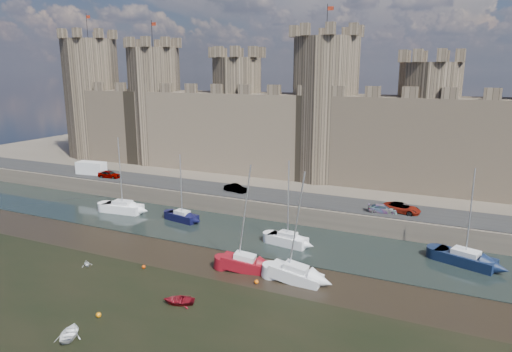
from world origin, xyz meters
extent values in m
plane|color=black|center=(0.00, 0.00, 0.00)|extent=(160.00, 160.00, 0.00)
cube|color=black|center=(0.00, 24.00, 0.04)|extent=(160.00, 12.00, 0.08)
cube|color=#4C443A|center=(0.00, 60.00, 1.25)|extent=(160.00, 60.00, 2.50)
cube|color=black|center=(0.00, 34.00, 2.55)|extent=(160.00, 7.00, 0.10)
cube|color=#42382B|center=(0.00, 48.00, 9.50)|extent=(100.00, 9.00, 14.00)
cylinder|color=#42382B|center=(-48.00, 48.00, 14.50)|extent=(11.00, 11.00, 24.00)
cylinder|color=black|center=(-48.00, 48.00, 29.00)|extent=(0.10, 0.10, 5.00)
cube|color=#9C2914|center=(-47.50, 48.00, 30.80)|extent=(1.00, 0.03, 0.60)
cylinder|color=#42382B|center=(-32.00, 48.00, 13.50)|extent=(10.00, 10.00, 22.00)
cylinder|color=black|center=(-32.00, 48.00, 27.00)|extent=(0.10, 0.10, 5.00)
cube|color=#9C2914|center=(-31.50, 48.00, 28.80)|extent=(1.00, 0.03, 0.60)
cylinder|color=#42382B|center=(-14.00, 48.00, 12.50)|extent=(9.00, 9.00, 20.00)
cylinder|color=#42382B|center=(2.00, 48.00, 14.00)|extent=(11.00, 11.00, 23.00)
cylinder|color=black|center=(2.00, 48.00, 28.00)|extent=(0.10, 0.10, 5.00)
cube|color=#9C2914|center=(2.50, 48.00, 29.80)|extent=(1.00, 0.03, 0.60)
cylinder|color=#42382B|center=(18.00, 48.00, 12.00)|extent=(9.00, 9.00, 19.00)
imported|color=gray|center=(-30.73, 32.66, 3.16)|extent=(4.02, 1.95, 1.32)
imported|color=gray|center=(-7.03, 33.50, 3.11)|extent=(3.88, 1.96, 1.22)
imported|color=gray|center=(14.78, 32.40, 3.04)|extent=(3.92, 2.18, 1.08)
imported|color=gray|center=(16.96, 33.32, 3.16)|extent=(5.07, 2.99, 1.32)
cube|color=silver|center=(-35.51, 33.50, 3.62)|extent=(5.34, 2.68, 2.23)
cube|color=white|center=(-21.00, 24.50, 0.68)|extent=(6.10, 2.88, 1.20)
cube|color=silver|center=(-21.00, 24.50, 1.55)|extent=(2.77, 1.86, 0.55)
cylinder|color=silver|center=(-21.00, 24.50, 6.20)|extent=(0.14, 0.14, 9.83)
cube|color=black|center=(-10.90, 24.88, 0.59)|extent=(4.91, 2.62, 1.02)
cube|color=silver|center=(-10.90, 24.88, 1.33)|extent=(2.26, 1.62, 0.46)
cylinder|color=silver|center=(-10.90, 24.88, 5.25)|extent=(0.14, 0.14, 8.32)
cube|color=white|center=(5.51, 22.60, 0.64)|extent=(4.96, 2.49, 1.12)
cube|color=silver|center=(5.51, 22.60, 1.45)|extent=(2.27, 1.58, 0.51)
cylinder|color=silver|center=(5.51, 22.60, 5.76)|extent=(0.14, 0.14, 9.12)
cube|color=#0E1932|center=(24.75, 25.32, 0.65)|extent=(6.46, 4.19, 1.15)
cube|color=silver|center=(24.75, 25.32, 1.49)|extent=(3.07, 2.43, 0.52)
cylinder|color=silver|center=(24.75, 25.32, 5.93)|extent=(0.14, 0.14, 9.41)
cube|color=maroon|center=(3.94, 14.30, 0.62)|extent=(5.12, 2.71, 1.24)
cube|color=silver|center=(3.94, 14.30, 1.52)|extent=(2.36, 1.68, 0.56)
cylinder|color=silver|center=(3.94, 14.30, 6.31)|extent=(0.14, 0.14, 10.13)
cube|color=silver|center=(9.61, 14.10, 0.61)|extent=(5.26, 2.15, 1.22)
cube|color=silver|center=(9.61, 14.10, 1.50)|extent=(2.35, 1.47, 0.56)
cylinder|color=silver|center=(9.61, 14.10, 6.23)|extent=(0.14, 0.14, 10.02)
imported|color=white|center=(-3.17, -2.34, 0.29)|extent=(3.16, 3.41, 0.58)
imported|color=silver|center=(-11.76, 8.07, 0.33)|extent=(1.65, 1.60, 0.67)
imported|color=maroon|center=(1.68, 5.51, 0.29)|extent=(3.36, 2.94, 0.58)
sphere|color=#CE3F09|center=(-5.93, 10.19, 0.20)|extent=(0.40, 0.40, 0.40)
sphere|color=#E25C0A|center=(6.31, 12.00, 0.21)|extent=(0.43, 0.43, 0.43)
sphere|color=orange|center=(-3.21, 0.76, 0.23)|extent=(0.46, 0.46, 0.46)
camera|label=1|loc=(23.48, -25.27, 20.39)|focal=32.00mm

